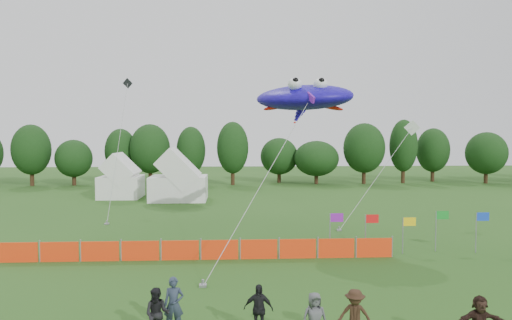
{
  "coord_description": "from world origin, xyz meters",
  "views": [
    {
      "loc": [
        -1.1,
        -14.64,
        6.28
      ],
      "look_at": [
        0.0,
        6.0,
        5.2
      ],
      "focal_mm": 32.0,
      "sensor_mm": 36.0,
      "label": 1
    }
  ],
  "objects_px": {
    "barrier_fence": "(200,250)",
    "spectator_c": "(355,316)",
    "tent_left": "(121,180)",
    "spectator_e": "(314,319)",
    "tent_right": "(179,180)",
    "spectator_a": "(174,304)",
    "spectator_d": "(258,309)",
    "spectator_b": "(157,314)",
    "stingray_kite": "(304,98)"
  },
  "relations": [
    {
      "from": "barrier_fence",
      "to": "spectator_c",
      "type": "xyz_separation_m",
      "value": [
        5.35,
        -9.64,
        0.33
      ]
    },
    {
      "from": "tent_left",
      "to": "spectator_e",
      "type": "xyz_separation_m",
      "value": [
        13.77,
        -33.61,
        -1.05
      ]
    },
    {
      "from": "tent_left",
      "to": "barrier_fence",
      "type": "relative_size",
      "value": 0.21
    },
    {
      "from": "tent_left",
      "to": "tent_right",
      "type": "bearing_deg",
      "value": -19.84
    },
    {
      "from": "tent_left",
      "to": "spectator_a",
      "type": "bearing_deg",
      "value": -73.82
    },
    {
      "from": "spectator_e",
      "to": "spectator_d",
      "type": "bearing_deg",
      "value": 146.26
    },
    {
      "from": "tent_right",
      "to": "spectator_d",
      "type": "bearing_deg",
      "value": -78.85
    },
    {
      "from": "spectator_e",
      "to": "tent_left",
      "type": "bearing_deg",
      "value": 104.9
    },
    {
      "from": "spectator_e",
      "to": "spectator_a",
      "type": "bearing_deg",
      "value": 157.84
    },
    {
      "from": "tent_left",
      "to": "spectator_e",
      "type": "height_order",
      "value": "tent_left"
    },
    {
      "from": "tent_right",
      "to": "spectator_a",
      "type": "bearing_deg",
      "value": -83.73
    },
    {
      "from": "spectator_b",
      "to": "spectator_c",
      "type": "xyz_separation_m",
      "value": [
        6.02,
        -0.53,
        0.02
      ]
    },
    {
      "from": "tent_right",
      "to": "tent_left",
      "type": "bearing_deg",
      "value": 160.16
    },
    {
      "from": "barrier_fence",
      "to": "spectator_c",
      "type": "relative_size",
      "value": 11.99
    },
    {
      "from": "tent_left",
      "to": "spectator_b",
      "type": "xyz_separation_m",
      "value": [
        8.98,
        -33.06,
        -1.03
      ]
    },
    {
      "from": "barrier_fence",
      "to": "spectator_b",
      "type": "relative_size",
      "value": 12.28
    },
    {
      "from": "spectator_d",
      "to": "spectator_e",
      "type": "distance_m",
      "value": 1.84
    },
    {
      "from": "tent_left",
      "to": "spectator_e",
      "type": "distance_m",
      "value": 36.34
    },
    {
      "from": "spectator_d",
      "to": "stingray_kite",
      "type": "height_order",
      "value": "stingray_kite"
    },
    {
      "from": "spectator_b",
      "to": "spectator_e",
      "type": "distance_m",
      "value": 4.82
    },
    {
      "from": "spectator_d",
      "to": "spectator_b",
      "type": "bearing_deg",
      "value": -164.95
    },
    {
      "from": "tent_left",
      "to": "spectator_e",
      "type": "relative_size",
      "value": 2.61
    },
    {
      "from": "tent_right",
      "to": "barrier_fence",
      "type": "distance_m",
      "value": 22.09
    },
    {
      "from": "tent_left",
      "to": "spectator_b",
      "type": "height_order",
      "value": "tent_left"
    },
    {
      "from": "tent_left",
      "to": "spectator_b",
      "type": "relative_size",
      "value": 2.55
    },
    {
      "from": "spectator_a",
      "to": "tent_left",
      "type": "bearing_deg",
      "value": 105.75
    },
    {
      "from": "barrier_fence",
      "to": "spectator_a",
      "type": "relative_size",
      "value": 11.28
    },
    {
      "from": "barrier_fence",
      "to": "spectator_b",
      "type": "bearing_deg",
      "value": -94.22
    },
    {
      "from": "tent_left",
      "to": "stingray_kite",
      "type": "height_order",
      "value": "stingray_kite"
    },
    {
      "from": "tent_left",
      "to": "spectator_c",
      "type": "height_order",
      "value": "tent_left"
    },
    {
      "from": "tent_right",
      "to": "spectator_d",
      "type": "relative_size",
      "value": 3.44
    },
    {
      "from": "spectator_e",
      "to": "stingray_kite",
      "type": "xyz_separation_m",
      "value": [
        1.92,
        14.49,
        7.79
      ]
    },
    {
      "from": "spectator_c",
      "to": "spectator_e",
      "type": "xyz_separation_m",
      "value": [
        -1.24,
        -0.03,
        -0.04
      ]
    },
    {
      "from": "tent_right",
      "to": "spectator_a",
      "type": "xyz_separation_m",
      "value": [
        3.32,
        -30.27,
        -1.09
      ]
    },
    {
      "from": "spectator_c",
      "to": "stingray_kite",
      "type": "bearing_deg",
      "value": 103.39
    },
    {
      "from": "tent_left",
      "to": "spectator_b",
      "type": "distance_m",
      "value": 34.27
    },
    {
      "from": "spectator_e",
      "to": "spectator_c",
      "type": "bearing_deg",
      "value": -6.09
    },
    {
      "from": "spectator_b",
      "to": "spectator_c",
      "type": "bearing_deg",
      "value": -0.98
    },
    {
      "from": "tent_left",
      "to": "stingray_kite",
      "type": "distance_m",
      "value": 25.64
    },
    {
      "from": "tent_right",
      "to": "spectator_b",
      "type": "relative_size",
      "value": 3.41
    },
    {
      "from": "spectator_b",
      "to": "spectator_e",
      "type": "height_order",
      "value": "spectator_b"
    },
    {
      "from": "spectator_c",
      "to": "spectator_e",
      "type": "distance_m",
      "value": 1.24
    },
    {
      "from": "spectator_a",
      "to": "spectator_b",
      "type": "relative_size",
      "value": 1.09
    },
    {
      "from": "spectator_d",
      "to": "tent_left",
      "type": "bearing_deg",
      "value": 120.6
    },
    {
      "from": "tent_right",
      "to": "barrier_fence",
      "type": "xyz_separation_m",
      "value": [
        3.56,
        -21.75,
        -1.47
      ]
    },
    {
      "from": "spectator_a",
      "to": "spectator_b",
      "type": "xyz_separation_m",
      "value": [
        -0.43,
        -0.59,
        -0.07
      ]
    },
    {
      "from": "tent_left",
      "to": "spectator_e",
      "type": "bearing_deg",
      "value": -67.73
    },
    {
      "from": "stingray_kite",
      "to": "spectator_d",
      "type": "bearing_deg",
      "value": -104.62
    },
    {
      "from": "barrier_fence",
      "to": "spectator_e",
      "type": "relative_size",
      "value": 12.55
    },
    {
      "from": "spectator_c",
      "to": "spectator_d",
      "type": "relative_size",
      "value": 1.03
    }
  ]
}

